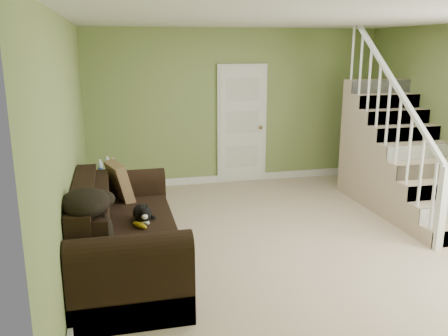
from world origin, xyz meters
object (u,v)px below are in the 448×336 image
sofa (122,238)px  banana (140,225)px  side_table (109,198)px  cat (143,214)px

sofa → banana: bearing=-40.1°
sofa → side_table: sofa is taller
sofa → cat: 0.33m
sofa → banana: sofa is taller
side_table → banana: side_table is taller
sofa → banana: 0.30m
side_table → banana: bearing=-79.1°
banana → sofa: bearing=105.8°
sofa → banana: (0.18, -0.15, 0.18)m
banana → side_table: bearing=66.7°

